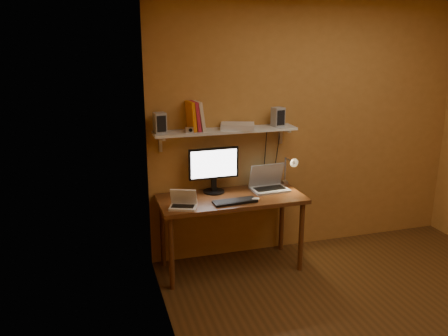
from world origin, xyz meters
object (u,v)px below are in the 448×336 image
object	(u,v)px
wall_shelf	(226,131)
monitor	(214,168)
keyboard	(235,201)
speaker_right	(278,117)
laptop	(268,183)
netbook	(183,202)
router	(238,126)
speaker_left	(160,123)
shelf_camera	(190,130)
mouse	(255,199)
desk	(231,205)
desk_lamp	(290,167)

from	to	relation	value
wall_shelf	monitor	xyz separation A→B (m)	(-0.12, -0.01, -0.36)
wall_shelf	keyboard	bearing A→B (deg)	-92.31
speaker_right	keyboard	bearing A→B (deg)	-158.36
laptop	speaker_right	distance (m)	0.66
monitor	netbook	world-z (taller)	monitor
monitor	keyboard	size ratio (longest dim) A/B	1.21
monitor	router	size ratio (longest dim) A/B	1.55
speaker_left	router	size ratio (longest dim) A/B	0.59
speaker_left	speaker_right	world-z (taller)	speaker_left
laptop	shelf_camera	bearing A→B (deg)	175.45
monitor	speaker_left	bearing A→B (deg)	177.28
shelf_camera	router	size ratio (longest dim) A/B	0.28
speaker_left	wall_shelf	bearing A→B (deg)	-8.02
wall_shelf	speaker_right	bearing A→B (deg)	-1.20
router	speaker_right	bearing A→B (deg)	0.53
monitor	mouse	size ratio (longest dim) A/B	5.53
desk	netbook	xyz separation A→B (m)	(-0.50, -0.15, 0.13)
netbook	router	distance (m)	0.92
mouse	shelf_camera	distance (m)	0.89
laptop	shelf_camera	distance (m)	0.98
mouse	desk_lamp	xyz separation A→B (m)	(0.48, 0.30, 0.19)
wall_shelf	speaker_left	size ratio (longest dim) A/B	7.36
netbook	router	world-z (taller)	router
monitor	netbook	size ratio (longest dim) A/B	1.76
speaker_left	mouse	bearing A→B (deg)	-31.96
wall_shelf	desk_lamp	bearing A→B (deg)	-5.88
keyboard	mouse	xyz separation A→B (m)	(0.20, -0.01, 0.01)
keyboard	desk_lamp	size ratio (longest dim) A/B	1.10
monitor	shelf_camera	size ratio (longest dim) A/B	5.46
speaker_left	speaker_right	bearing A→B (deg)	-8.44
keyboard	monitor	bearing A→B (deg)	104.65
wall_shelf	monitor	world-z (taller)	wall_shelf
speaker_left	shelf_camera	size ratio (longest dim) A/B	2.09
netbook	shelf_camera	distance (m)	0.68
desk	speaker_right	size ratio (longest dim) A/B	7.44
desk_lamp	speaker_left	size ratio (longest dim) A/B	1.97
speaker_left	netbook	bearing A→B (deg)	-76.77
keyboard	router	world-z (taller)	router
laptop	speaker_right	xyz separation A→B (m)	(0.11, 0.07, 0.65)
speaker_right	wall_shelf	bearing A→B (deg)	168.60
monitor	netbook	bearing A→B (deg)	-139.82
speaker_left	shelf_camera	bearing A→B (deg)	-21.24
desk	monitor	world-z (taller)	monitor
monitor	speaker_left	distance (m)	0.69
laptop	speaker_right	size ratio (longest dim) A/B	1.96
laptop	router	world-z (taller)	router
desk	wall_shelf	size ratio (longest dim) A/B	1.00
desk_lamp	speaker_right	world-z (taller)	speaker_right
wall_shelf	keyboard	world-z (taller)	wall_shelf
netbook	router	xyz separation A→B (m)	(0.62, 0.33, 0.60)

